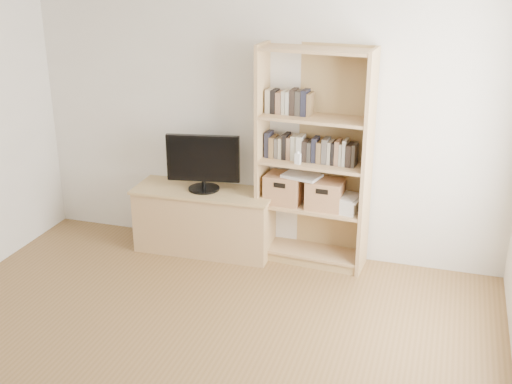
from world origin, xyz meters
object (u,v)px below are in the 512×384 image
at_px(laptop, 302,176).
at_px(baby_monitor, 298,159).
at_px(basket_right, 325,194).
at_px(basket_left, 284,188).
at_px(television, 203,162).
at_px(tv_stand, 205,221).
at_px(bookshelf, 313,159).

bearing_deg(laptop, baby_monitor, -87.78).
xyz_separation_m(basket_right, laptop, (-0.22, 0.00, 0.15)).
bearing_deg(baby_monitor, basket_left, 153.75).
bearing_deg(television, tv_stand, 0.00).
relative_size(television, basket_left, 2.09).
bearing_deg(laptop, basket_right, 12.74).
relative_size(television, basket_right, 2.15).
height_order(baby_monitor, laptop, baby_monitor).
height_order(bookshelf, laptop, bookshelf).
relative_size(baby_monitor, basket_left, 0.30).
bearing_deg(television, laptop, -6.84).
bearing_deg(laptop, bookshelf, 19.29).
distance_m(bookshelf, baby_monitor, 0.16).
bearing_deg(television, basket_left, -4.48).
distance_m(baby_monitor, basket_left, 0.39).
bearing_deg(tv_stand, bookshelf, 1.83).
height_order(bookshelf, basket_right, bookshelf).
relative_size(basket_left, laptop, 1.00).
height_order(tv_stand, basket_left, basket_left).
relative_size(tv_stand, baby_monitor, 13.31).
distance_m(bookshelf, laptop, 0.19).
height_order(baby_monitor, basket_right, baby_monitor).
relative_size(bookshelf, basket_right, 6.27).
relative_size(baby_monitor, laptop, 0.30).
distance_m(basket_left, laptop, 0.22).
bearing_deg(basket_left, baby_monitor, -33.89).
distance_m(bookshelf, television, 1.04).
height_order(television, laptop, television).
xyz_separation_m(basket_left, basket_right, (0.39, -0.03, -0.00)).
bearing_deg(bookshelf, basket_right, -2.60).
xyz_separation_m(baby_monitor, basket_left, (-0.15, 0.12, -0.34)).
height_order(basket_right, laptop, laptop).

